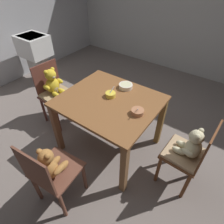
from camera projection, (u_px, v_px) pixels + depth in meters
ground_plane at (110, 145)px, 2.53m from camera, size 5.20×5.20×0.04m
wall_rear at (197, 1)px, 3.25m from camera, size 5.20×0.08×2.62m
dining_table at (109, 108)px, 2.11m from camera, size 1.04×0.92×0.74m
teddy_chair_near_front at (51, 169)px, 1.65m from camera, size 0.43×0.42×0.85m
teddy_chair_near_left at (54, 89)px, 2.57m from camera, size 0.42×0.44×0.86m
teddy_chair_near_right at (189, 151)px, 1.79m from camera, size 0.38×0.39×0.88m
porridge_bowl_white_far_center at (126, 86)px, 2.20m from camera, size 0.16×0.16×0.05m
porridge_bowl_terracotta_near_right at (138, 112)px, 1.85m from camera, size 0.13×0.13×0.11m
porridge_bowl_yellow_center at (111, 95)px, 2.07m from camera, size 0.11×0.12×0.11m
sink_basin at (35, 53)px, 3.39m from camera, size 0.51×0.42×0.88m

